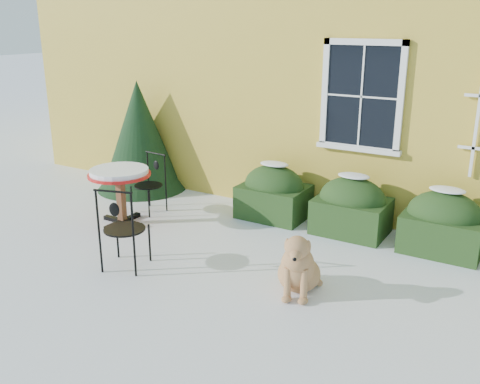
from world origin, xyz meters
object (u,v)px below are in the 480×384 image
Objects in this scene: patio_chair_far at (150,183)px; dog at (298,268)px; evergreen_shrub at (140,146)px; bistro_table at (120,178)px; patio_chair_near at (123,228)px.

dog is (3.30, -1.31, -0.16)m from patio_chair_far.
dog is (4.27, -2.20, -0.49)m from evergreen_shrub.
dog is at bearing -16.15° from patio_chair_far.
patio_chair_far is 3.55m from dog.
patio_chair_far reaches higher than bistro_table.
patio_chair_near is at bearing 175.87° from dog.
dog is at bearing 176.69° from patio_chair_near.
patio_chair_near reaches higher than patio_chair_far.
evergreen_shrub is 1.36m from patio_chair_far.
patio_chair_far is 1.07× the size of dog.
bistro_table is at bearing -58.67° from evergreen_shrub.
patio_chair_near is 2.16m from patio_chair_far.
dog is at bearing -27.32° from evergreen_shrub.
patio_chair_near is 1.23× the size of dog.
bistro_table is 0.73m from patio_chair_far.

